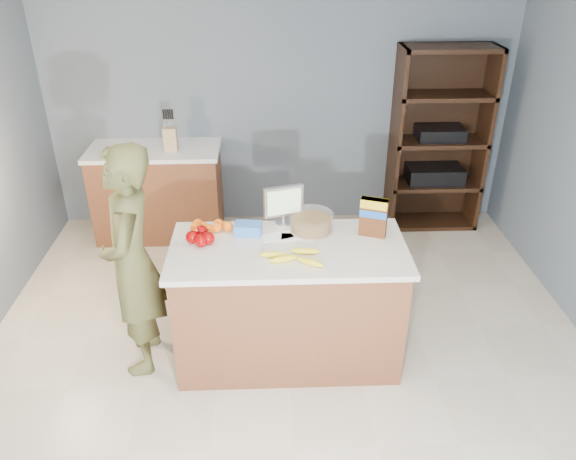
{
  "coord_description": "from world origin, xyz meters",
  "views": [
    {
      "loc": [
        -0.12,
        -2.87,
        2.75
      ],
      "look_at": [
        0.0,
        0.35,
        1.0
      ],
      "focal_mm": 35.0,
      "sensor_mm": 36.0,
      "label": 1
    }
  ],
  "objects_px": {
    "counter_peninsula": "(288,307)",
    "shelving_unit": "(437,143)",
    "tv": "(284,203)",
    "cereal_box": "(374,215)",
    "person": "(132,263)"
  },
  "relations": [
    {
      "from": "counter_peninsula",
      "to": "shelving_unit",
      "type": "xyz_separation_m",
      "value": [
        1.55,
        2.05,
        0.45
      ]
    },
    {
      "from": "shelving_unit",
      "to": "counter_peninsula",
      "type": "bearing_deg",
      "value": -127.11
    },
    {
      "from": "tv",
      "to": "shelving_unit",
      "type": "bearing_deg",
      "value": 47.49
    },
    {
      "from": "counter_peninsula",
      "to": "cereal_box",
      "type": "height_order",
      "value": "cereal_box"
    },
    {
      "from": "person",
      "to": "cereal_box",
      "type": "relative_size",
      "value": 6.03
    },
    {
      "from": "cereal_box",
      "to": "tv",
      "type": "bearing_deg",
      "value": 161.5
    },
    {
      "from": "counter_peninsula",
      "to": "person",
      "type": "height_order",
      "value": "person"
    },
    {
      "from": "person",
      "to": "cereal_box",
      "type": "xyz_separation_m",
      "value": [
        1.6,
        0.15,
        0.24
      ]
    },
    {
      "from": "counter_peninsula",
      "to": "cereal_box",
      "type": "distance_m",
      "value": 0.87
    },
    {
      "from": "shelving_unit",
      "to": "cereal_box",
      "type": "distance_m",
      "value": 2.15
    },
    {
      "from": "shelving_unit",
      "to": "tv",
      "type": "xyz_separation_m",
      "value": [
        -1.57,
        -1.71,
        0.19
      ]
    },
    {
      "from": "shelving_unit",
      "to": "tv",
      "type": "bearing_deg",
      "value": -132.51
    },
    {
      "from": "shelving_unit",
      "to": "person",
      "type": "bearing_deg",
      "value": -141.31
    },
    {
      "from": "counter_peninsula",
      "to": "tv",
      "type": "relative_size",
      "value": 5.53
    },
    {
      "from": "person",
      "to": "shelving_unit",
      "type": "bearing_deg",
      "value": 123.88
    }
  ]
}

